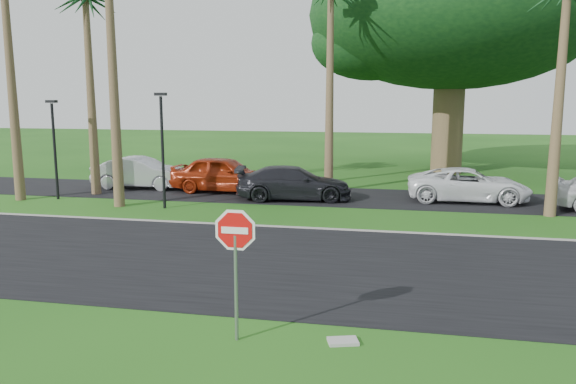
# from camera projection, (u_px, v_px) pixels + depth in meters

# --- Properties ---
(ground) EXTENTS (120.00, 120.00, 0.00)m
(ground) POSITION_uv_depth(u_px,v_px,m) (253.00, 286.00, 13.46)
(ground) COLOR #1A4912
(ground) RESTS_ON ground
(road) EXTENTS (120.00, 8.00, 0.02)m
(road) POSITION_uv_depth(u_px,v_px,m) (272.00, 262.00, 15.39)
(road) COLOR black
(road) RESTS_ON ground
(parking_strip) EXTENTS (120.00, 5.00, 0.02)m
(parking_strip) POSITION_uv_depth(u_px,v_px,m) (324.00, 196.00, 25.53)
(parking_strip) COLOR black
(parking_strip) RESTS_ON ground
(curb) EXTENTS (120.00, 0.12, 0.06)m
(curb) POSITION_uv_depth(u_px,v_px,m) (299.00, 228.00, 19.30)
(curb) COLOR gray
(curb) RESTS_ON ground
(stop_sign_near) EXTENTS (1.05, 0.07, 2.62)m
(stop_sign_near) POSITION_uv_depth(u_px,v_px,m) (235.00, 248.00, 10.17)
(stop_sign_near) COLOR gray
(stop_sign_near) RESTS_ON ground
(palm_left_mid) EXTENTS (5.00, 5.00, 10.00)m
(palm_left_mid) POSITION_uv_depth(u_px,v_px,m) (85.00, 0.00, 24.70)
(palm_left_mid) COLOR brown
(palm_left_mid) RESTS_ON ground
(canopy_tree) EXTENTS (16.50, 16.50, 13.12)m
(canopy_tree) POSITION_uv_depth(u_px,v_px,m) (453.00, 18.00, 32.04)
(canopy_tree) COLOR brown
(canopy_tree) RESTS_ON ground
(streetlight_left) EXTENTS (0.45, 0.25, 4.34)m
(streetlight_left) POSITION_uv_depth(u_px,v_px,m) (54.00, 143.00, 24.48)
(streetlight_left) COLOR black
(streetlight_left) RESTS_ON ground
(streetlight_right) EXTENTS (0.45, 0.25, 4.64)m
(streetlight_right) POSITION_uv_depth(u_px,v_px,m) (162.00, 143.00, 22.41)
(streetlight_right) COLOR black
(streetlight_right) RESTS_ON ground
(car_silver) EXTENTS (4.69, 1.75, 1.53)m
(car_silver) POSITION_uv_depth(u_px,v_px,m) (141.00, 173.00, 27.62)
(car_silver) COLOR #B9BBC1
(car_silver) RESTS_ON ground
(car_red) EXTENTS (5.07, 2.21, 1.70)m
(car_red) POSITION_uv_depth(u_px,v_px,m) (224.00, 175.00, 26.50)
(car_red) COLOR #95250C
(car_red) RESTS_ON ground
(car_dark) EXTENTS (5.31, 2.85, 1.46)m
(car_dark) POSITION_uv_depth(u_px,v_px,m) (294.00, 183.00, 24.56)
(car_dark) COLOR black
(car_dark) RESTS_ON ground
(car_minivan) EXTENTS (5.15, 2.38, 1.43)m
(car_minivan) POSITION_uv_depth(u_px,v_px,m) (469.00, 185.00, 24.17)
(car_minivan) COLOR white
(car_minivan) RESTS_ON ground
(utility_slab) EXTENTS (0.63, 0.50, 0.06)m
(utility_slab) POSITION_uv_depth(u_px,v_px,m) (343.00, 341.00, 10.32)
(utility_slab) COLOR #A2A19A
(utility_slab) RESTS_ON ground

